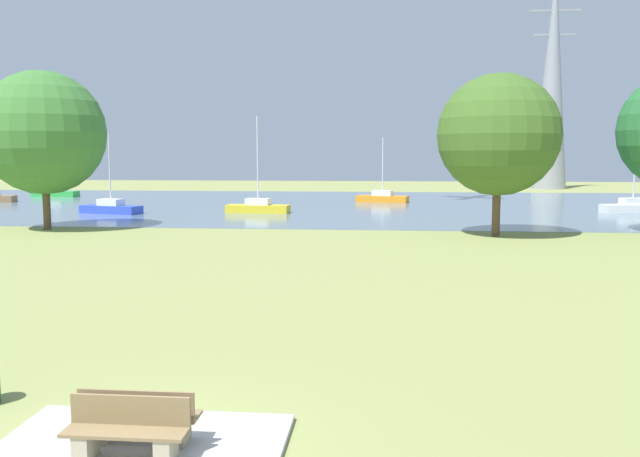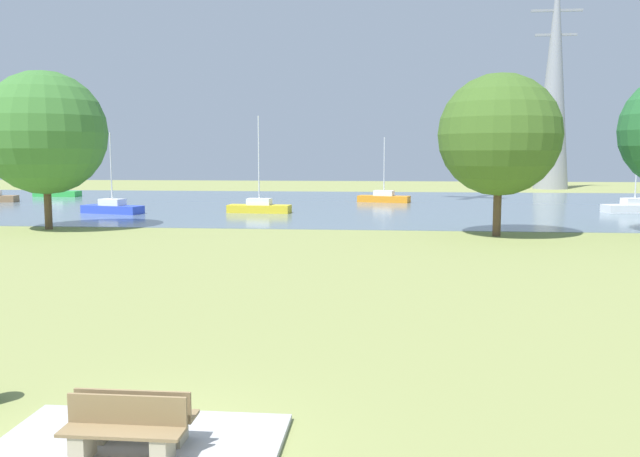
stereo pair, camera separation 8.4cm
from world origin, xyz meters
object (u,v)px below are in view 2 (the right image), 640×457
Objects in this scene: bench_facing_water at (137,419)px; sailboat_white at (634,206)px; sailboat_blue at (112,208)px; sailboat_yellow at (259,207)px; sailboat_orange at (384,198)px; sailboat_green at (57,193)px; tree_east_near at (499,135)px; bench_facing_inland at (123,434)px; tree_west_near at (45,133)px; electricity_pylon at (554,78)px.

sailboat_white is (22.97, 43.79, 0.00)m from bench_facing_water.
sailboat_white is (39.86, 4.85, 0.02)m from sailboat_blue.
bench_facing_water is 40.97m from sailboat_yellow.
sailboat_green is (-34.50, 4.88, -0.01)m from sailboat_orange.
sailboat_green reaches higher than bench_facing_water.
tree_east_near is (9.87, 27.55, 5.06)m from bench_facing_water.
bench_facing_inland is 49.93m from sailboat_white.
sailboat_orange is 15.47m from sailboat_yellow.
sailboat_blue is at bearing 92.85° from tree_west_near.
electricity_pylon is (21.52, 26.64, 13.67)m from sailboat_orange.
tree_east_near is (6.24, -25.21, 5.08)m from sailboat_orange.
electricity_pylon reaches higher than bench_facing_water.
sailboat_yellow is at bearing -128.60° from electricity_pylon.
bench_facing_inland is at bearing -107.46° from electricity_pylon.
tree_east_near is (-13.10, -16.24, 5.06)m from sailboat_white.
bench_facing_water is 49.45m from sailboat_white.
sailboat_green is at bearing 126.82° from sailboat_blue.
sailboat_green is 30.29m from sailboat_yellow.
tree_west_near is at bearing -129.10° from electricity_pylon.
sailboat_yellow reaches higher than bench_facing_inland.
electricity_pylon reaches higher than tree_east_near.
sailboat_white is 0.86× the size of tree_east_near.
sailboat_orange is at bearing 50.72° from tree_west_near.
bench_facing_water is 1.00× the size of bench_facing_inland.
sailboat_blue is 59.91m from electricity_pylon.
sailboat_white reaches higher than bench_facing_water.
bench_facing_inland is 41.50m from sailboat_yellow.
bench_facing_water is 0.54m from bench_facing_inland.
bench_facing_water is at bearing -93.94° from sailboat_orange.
bench_facing_water is at bearing -66.56° from sailboat_blue.
sailboat_orange reaches higher than bench_facing_inland.
electricity_pylon is at bearing 43.90° from sailboat_blue.
tree_west_near reaches higher than bench_facing_inland.
bench_facing_water is 0.19× the size of tree_west_near.
sailboat_orange reaches higher than sailboat_green.
sailboat_green is 0.72× the size of sailboat_white.
sailboat_yellow is at bearing 98.24° from bench_facing_water.
sailboat_yellow is at bearing -34.35° from sailboat_green.
tree_east_near is at bearing 70.63° from bench_facing_inland.
tree_east_near reaches higher than sailboat_yellow.
sailboat_green is (-13.99, 18.69, -0.01)m from sailboat_blue.
bench_facing_water is 65.38m from sailboat_green.
sailboat_white reaches higher than sailboat_orange.
bench_facing_inland is 0.30× the size of sailboat_orange.
sailboat_green is at bearing 117.96° from bench_facing_inland.
sailboat_white is at bearing 6.94° from sailboat_blue.
tree_west_near is at bearing -130.63° from sailboat_yellow.
bench_facing_water is 52.88m from sailboat_orange.
sailboat_white is at bearing 62.32° from bench_facing_water.
bench_facing_inland is 33.59m from tree_west_near.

